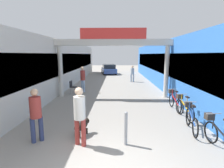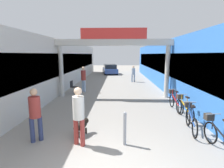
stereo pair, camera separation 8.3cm
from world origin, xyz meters
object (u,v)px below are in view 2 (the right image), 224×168
at_px(bicycle_red_farthest, 174,101).
at_px(cafe_chair_black_nearer, 73,86).
at_px(dog_on_leash, 81,125).
at_px(bicycle_black_nearest, 219,136).
at_px(parked_car_blue, 110,69).
at_px(pedestrian_carrying_crate, 83,77).
at_px(bicycle_blue_second, 191,118).
at_px(pedestrian_companion, 35,112).
at_px(pedestrian_elderly_walking, 133,73).
at_px(bollard_post_metal, 125,128).
at_px(pedestrian_with_dog, 79,113).
at_px(bicycle_orange_third, 184,108).

height_order(bicycle_red_farthest, cafe_chair_black_nearer, bicycle_red_farthest).
height_order(dog_on_leash, bicycle_black_nearest, bicycle_black_nearest).
bearing_deg(parked_car_blue, pedestrian_carrying_crate, -96.49).
bearing_deg(bicycle_blue_second, parked_car_blue, 101.67).
height_order(pedestrian_companion, pedestrian_elderly_walking, pedestrian_companion).
height_order(dog_on_leash, bollard_post_metal, bollard_post_metal).
bearing_deg(pedestrian_with_dog, bicycle_orange_third, 31.59).
distance_m(pedestrian_companion, bicycle_orange_third, 5.89).
xyz_separation_m(bicycle_blue_second, bollard_post_metal, (-2.41, -1.13, 0.09)).
height_order(pedestrian_carrying_crate, dog_on_leash, pedestrian_carrying_crate).
relative_size(pedestrian_elderly_walking, bicycle_blue_second, 0.95).
height_order(pedestrian_carrying_crate, bicycle_black_nearest, pedestrian_carrying_crate).
bearing_deg(pedestrian_carrying_crate, bicycle_blue_second, -51.18).
distance_m(bicycle_black_nearest, cafe_chair_black_nearer, 9.29).
distance_m(pedestrian_with_dog, pedestrian_companion, 1.40).
height_order(dog_on_leash, cafe_chair_black_nearer, cafe_chair_black_nearer).
bearing_deg(bicycle_red_farthest, bollard_post_metal, -126.23).
bearing_deg(parked_car_blue, bicycle_black_nearest, -78.36).
bearing_deg(pedestrian_carrying_crate, pedestrian_with_dog, -79.83).
height_order(bicycle_blue_second, bicycle_red_farthest, same).
relative_size(bicycle_red_farthest, parked_car_blue, 0.40).
distance_m(bollard_post_metal, parked_car_blue, 19.44).
xyz_separation_m(bicycle_orange_third, parked_car_blue, (-4.01, 16.98, 0.21)).
height_order(pedestrian_elderly_walking, bicycle_blue_second, pedestrian_elderly_walking).
bearing_deg(bicycle_orange_third, pedestrian_with_dog, -148.41).
distance_m(pedestrian_carrying_crate, bicycle_blue_second, 8.19).
bearing_deg(cafe_chair_black_nearer, bollard_post_metal, -64.05).
bearing_deg(pedestrian_with_dog, pedestrian_carrying_crate, 100.17).
bearing_deg(pedestrian_carrying_crate, dog_on_leash, -79.48).
bearing_deg(pedestrian_companion, bollard_post_metal, -2.46).
xyz_separation_m(dog_on_leash, bicycle_red_farthest, (4.02, 2.89, 0.11)).
xyz_separation_m(bicycle_blue_second, bicycle_orange_third, (0.24, 1.28, 0.00)).
relative_size(pedestrian_elderly_walking, cafe_chair_black_nearer, 1.80).
relative_size(bicycle_black_nearest, bicycle_blue_second, 1.01).
xyz_separation_m(bicycle_red_farthest, bollard_post_metal, (-2.58, -3.53, 0.09)).
bearing_deg(bicycle_red_farthest, pedestrian_elderly_walking, 98.46).
relative_size(pedestrian_with_dog, bicycle_blue_second, 1.06).
height_order(pedestrian_with_dog, pedestrian_companion, pedestrian_with_dog).
height_order(pedestrian_elderly_walking, bicycle_orange_third, pedestrian_elderly_walking).
xyz_separation_m(pedestrian_elderly_walking, bicycle_orange_third, (1.37, -9.85, -0.47)).
bearing_deg(dog_on_leash, cafe_chair_black_nearer, 106.97).
height_order(dog_on_leash, bicycle_red_farthest, bicycle_red_farthest).
bearing_deg(bicycle_blue_second, pedestrian_companion, -168.89).
distance_m(dog_on_leash, parked_car_blue, 18.76).
bearing_deg(bicycle_blue_second, bicycle_orange_third, 79.14).
height_order(pedestrian_with_dog, bicycle_black_nearest, pedestrian_with_dog).
bearing_deg(pedestrian_carrying_crate, pedestrian_elderly_walking, 50.01).
distance_m(pedestrian_elderly_walking, bollard_post_metal, 12.33).
bearing_deg(cafe_chair_black_nearer, pedestrian_carrying_crate, 44.37).
distance_m(pedestrian_carrying_crate, bicycle_black_nearest, 9.41).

